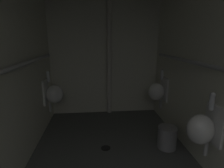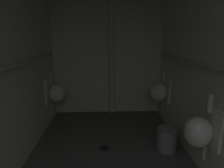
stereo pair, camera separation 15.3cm
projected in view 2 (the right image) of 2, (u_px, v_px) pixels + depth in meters
The scene contains 8 objects.
wall_back at pixel (107, 56), 3.71m from camera, with size 2.33×0.06×2.45m, color beige.
urinal_left_mid at pixel (56, 93), 3.30m from camera, with size 0.32×0.30×0.76m.
urinal_right_mid at pixel (200, 131), 1.92m from camera, with size 0.32×0.30×0.76m.
urinal_right_far at pixel (160, 92), 3.34m from camera, with size 0.32×0.30×0.76m.
supply_pipe_right at pixel (217, 69), 1.76m from camera, with size 0.06×3.38×0.06m.
standpipe_back_wall at pixel (112, 56), 3.61m from camera, with size 0.10×0.10×2.40m, color beige.
floor_drain at pixel (104, 148), 2.65m from camera, with size 0.14×0.14×0.01m, color black.
waste_bin at pixel (167, 139), 2.59m from camera, with size 0.28×0.28×0.32m, color gray.
Camera 2 is at (-0.05, 0.34, 1.56)m, focal length 28.89 mm.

